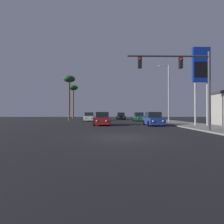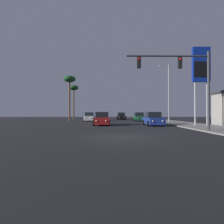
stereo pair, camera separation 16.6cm
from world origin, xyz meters
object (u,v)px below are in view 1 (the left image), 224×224
object	(u,v)px
car_green	(139,117)
traffic_light_mast	(186,75)
car_white	(89,117)
street_lamp	(168,90)
car_blue	(153,119)
palm_tree_mid	(69,82)
palm_tree_far	(73,90)
car_black	(121,116)
gas_station_sign	(201,69)
car_red	(102,119)

from	to	relation	value
car_green	traffic_light_mast	bearing A→B (deg)	92.25
car_white	street_lamp	size ratio (longest dim) A/B	0.48
car_blue	traffic_light_mast	bearing A→B (deg)	95.61
street_lamp	palm_tree_mid	xyz separation A→B (m)	(-17.22, 8.01, 2.77)
car_blue	car_white	bearing A→B (deg)	-53.37
car_white	traffic_light_mast	bearing A→B (deg)	116.60
car_white	palm_tree_far	world-z (taller)	palm_tree_far
car_white	car_black	bearing A→B (deg)	-133.34
street_lamp	palm_tree_far	world-z (taller)	street_lamp
car_blue	street_lamp	world-z (taller)	street_lamp
traffic_light_mast	palm_tree_mid	world-z (taller)	palm_tree_mid
gas_station_sign	palm_tree_far	bearing A→B (deg)	128.09
car_green	car_red	world-z (taller)	same
car_green	palm_tree_far	distance (m)	20.01
street_lamp	palm_tree_far	size ratio (longest dim) A/B	1.02
car_blue	traffic_light_mast	size ratio (longest dim) A/B	0.63
car_black	car_blue	world-z (taller)	same
street_lamp	palm_tree_mid	size ratio (longest dim) A/B	0.99
car_green	car_black	xyz separation A→B (m)	(-2.99, 7.17, 0.00)
car_blue	palm_tree_mid	distance (m)	20.39
car_red	palm_tree_far	distance (m)	25.19
car_black	car_blue	size ratio (longest dim) A/B	1.00
palm_tree_mid	car_red	bearing A→B (deg)	-60.88
car_white	gas_station_sign	world-z (taller)	gas_station_sign
car_blue	gas_station_sign	xyz separation A→B (m)	(5.12, -1.76, 5.86)
car_red	gas_station_sign	bearing A→B (deg)	165.79
car_white	gas_station_sign	bearing A→B (deg)	135.27
car_green	traffic_light_mast	distance (m)	20.04
traffic_light_mast	street_lamp	size ratio (longest dim) A/B	0.76
traffic_light_mast	palm_tree_far	world-z (taller)	palm_tree_far
car_red	gas_station_sign	distance (m)	13.15
gas_station_sign	palm_tree_mid	xyz separation A→B (m)	(-18.61, 15.29, 1.27)
street_lamp	gas_station_sign	distance (m)	7.56
palm_tree_mid	palm_tree_far	xyz separation A→B (m)	(-1.21, 10.00, -0.26)
car_white	palm_tree_far	size ratio (longest dim) A/B	0.49
car_white	gas_station_sign	distance (m)	20.93
car_red	palm_tree_mid	distance (m)	16.25
car_white	traffic_light_mast	size ratio (longest dim) A/B	0.63
car_white	car_blue	world-z (taller)	same
traffic_light_mast	car_black	bearing A→B (deg)	97.45
palm_tree_mid	palm_tree_far	world-z (taller)	palm_tree_mid
car_red	gas_station_sign	size ratio (longest dim) A/B	0.48
car_white	street_lamp	distance (m)	15.29
palm_tree_far	street_lamp	bearing A→B (deg)	-44.34
street_lamp	gas_station_sign	size ratio (longest dim) A/B	1.00
car_blue	palm_tree_mid	bearing A→B (deg)	-45.67
car_black	palm_tree_far	size ratio (longest dim) A/B	0.49
car_black	palm_tree_mid	size ratio (longest dim) A/B	0.48
car_white	gas_station_sign	size ratio (longest dim) A/B	0.48
car_blue	street_lamp	distance (m)	7.96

